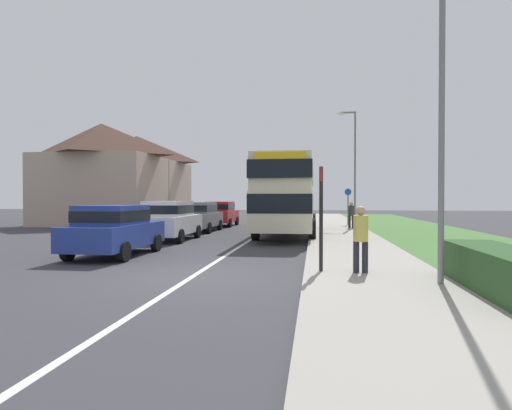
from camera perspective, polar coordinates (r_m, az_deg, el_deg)
The scene contains 17 objects.
ground_plane at distance 10.16m, azimuth -8.56°, elevation -9.58°, with size 120.00×120.00×0.00m, color #38383D.
lane_marking_centre at distance 17.90m, azimuth -1.23°, elevation -5.04°, with size 0.14×60.00×0.01m, color silver.
pavement_near_side at distance 15.74m, azimuth 12.92°, elevation -5.67°, with size 3.20×68.00×0.12m, color #9E998E.
grass_verge_seaward at distance 16.67m, azimuth 27.88°, elevation -5.45°, with size 6.00×68.00×0.08m, color #477538.
roadside_hedge at distance 9.06m, azimuth 30.58°, elevation -8.06°, with size 1.10×3.92×0.90m, color #2D5128.
double_decker_bus at distance 21.35m, azimuth 4.37°, elevation 1.65°, with size 2.80×10.69×3.70m.
parked_car_blue at distance 14.20m, azimuth -18.69°, elevation -2.99°, with size 1.96×4.05×1.63m.
parked_car_white at distance 18.91m, azimuth -11.70°, elevation -1.87°, with size 1.99×4.14×1.74m.
parked_car_grey at distance 23.72m, azimuth -7.82°, elevation -1.41°, with size 2.01×4.24×1.65m.
parked_car_red at distance 28.35m, azimuth -4.89°, elevation -1.04°, with size 1.99×3.99×1.66m.
pedestrian_at_stop at distance 10.02m, azimuth 14.05°, elevation -4.11°, with size 0.34×0.34×1.67m.
pedestrian_walking_away at distance 25.14m, azimuth 12.83°, elevation -1.15°, with size 0.34×0.34×1.67m.
bus_stop_sign at distance 10.05m, azimuth 8.84°, elevation -0.85°, with size 0.09×0.52×2.60m.
cycle_route_sign at distance 28.34m, azimuth 12.40°, elevation -0.02°, with size 0.44×0.08×2.52m.
street_lamp_near at distance 9.62m, azimuth 23.39°, elevation 17.33°, with size 1.14×0.20×8.04m.
street_lamp_mid at distance 26.84m, azimuth 13.09°, elevation 5.81°, with size 1.14×0.20×7.26m.
house_terrace_far_side at distance 34.08m, azimuth -17.93°, elevation 3.70°, with size 7.75×11.71×7.14m.
Camera 1 is at (2.85, -9.58, 1.83)m, focal length 29.41 mm.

